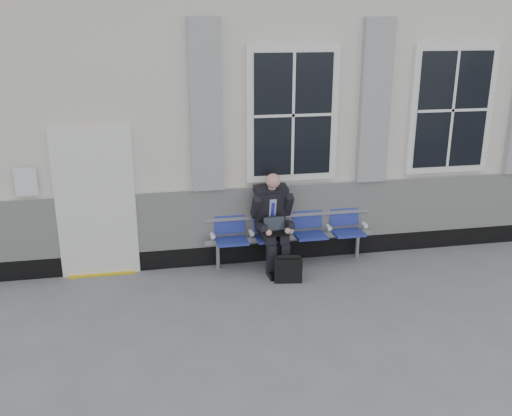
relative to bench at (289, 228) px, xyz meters
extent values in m
plane|color=slate|center=(2.20, -1.32, -0.55)|extent=(70.00, 70.00, 0.00)
cube|color=silver|center=(2.20, 2.18, 1.55)|extent=(14.00, 4.00, 4.20)
cube|color=black|center=(2.20, 0.15, -0.40)|extent=(14.00, 0.10, 0.30)
cube|color=silver|center=(2.20, 0.14, 0.20)|extent=(14.00, 0.08, 0.90)
cube|color=#999C9F|center=(-1.20, 0.12, 1.85)|extent=(0.45, 0.14, 2.40)
cube|color=#999C9F|center=(1.30, 0.12, 1.85)|extent=(0.45, 0.14, 2.40)
cube|color=white|center=(0.05, 0.14, 1.70)|extent=(1.35, 0.10, 1.95)
cube|color=black|center=(0.05, 0.09, 1.70)|extent=(1.15, 0.02, 1.75)
cube|color=white|center=(2.55, 0.14, 1.70)|extent=(1.35, 0.10, 1.95)
cube|color=black|center=(2.55, 0.09, 1.70)|extent=(1.15, 0.02, 1.75)
cube|color=black|center=(-2.80, 0.28, 0.50)|extent=(0.95, 0.30, 2.10)
cube|color=white|center=(-2.80, 0.13, 0.50)|extent=(1.10, 0.10, 2.20)
cube|color=gold|center=(-2.80, 0.16, -0.54)|extent=(0.95, 0.30, 0.02)
cube|color=white|center=(-3.70, 0.13, 0.90)|extent=(0.30, 0.02, 0.40)
cube|color=#9EA0A3|center=(0.00, -0.02, -0.13)|extent=(2.60, 0.07, 0.07)
cube|color=#9EA0A3|center=(0.00, 0.10, 0.18)|extent=(2.60, 0.05, 0.05)
cylinder|color=#9EA0A3|center=(-1.10, -0.02, -0.36)|extent=(0.06, 0.06, 0.39)
cylinder|color=#9EA0A3|center=(1.10, -0.02, -0.36)|extent=(0.06, 0.06, 0.39)
cube|color=navy|center=(-0.90, -0.10, -0.10)|extent=(0.46, 0.42, 0.07)
cube|color=navy|center=(-0.90, 0.11, 0.16)|extent=(0.46, 0.10, 0.40)
cube|color=navy|center=(-0.30, -0.10, -0.10)|extent=(0.46, 0.42, 0.07)
cube|color=navy|center=(-0.30, 0.11, 0.16)|extent=(0.46, 0.10, 0.40)
cube|color=navy|center=(0.30, -0.10, -0.10)|extent=(0.46, 0.42, 0.07)
cube|color=navy|center=(0.30, 0.11, 0.16)|extent=(0.46, 0.10, 0.40)
cube|color=navy|center=(0.90, -0.10, -0.10)|extent=(0.46, 0.42, 0.07)
cube|color=navy|center=(0.90, 0.11, 0.16)|extent=(0.46, 0.10, 0.40)
cylinder|color=white|center=(-1.18, -0.07, 0.00)|extent=(0.07, 0.12, 0.07)
cylinder|color=white|center=(-0.60, -0.07, 0.00)|extent=(0.07, 0.12, 0.07)
cylinder|color=white|center=(0.00, -0.07, 0.00)|extent=(0.07, 0.12, 0.07)
cylinder|color=white|center=(0.60, -0.07, 0.00)|extent=(0.07, 0.12, 0.07)
cylinder|color=white|center=(1.18, -0.07, 0.00)|extent=(0.07, 0.12, 0.07)
cube|color=black|center=(-0.37, -0.50, -0.51)|extent=(0.13, 0.27, 0.09)
cube|color=black|center=(-0.17, -0.48, -0.51)|extent=(0.13, 0.27, 0.09)
cube|color=black|center=(-0.38, -0.44, -0.31)|extent=(0.13, 0.14, 0.47)
cube|color=black|center=(-0.17, -0.42, -0.31)|extent=(0.13, 0.14, 0.47)
cube|color=black|center=(-0.39, -0.21, -0.01)|extent=(0.17, 0.47, 0.14)
cube|color=black|center=(-0.19, -0.20, -0.01)|extent=(0.17, 0.47, 0.14)
cube|color=black|center=(-0.30, 0.00, 0.33)|extent=(0.45, 0.37, 0.64)
cube|color=#ABBFE1|center=(-0.29, -0.12, 0.35)|extent=(0.11, 0.10, 0.36)
cube|color=#2A28BE|center=(-0.29, -0.13, 0.33)|extent=(0.05, 0.08, 0.30)
cube|color=black|center=(-0.30, -0.03, 0.63)|extent=(0.50, 0.27, 0.15)
cylinder|color=tan|center=(-0.30, -0.08, 0.70)|extent=(0.11, 0.11, 0.10)
sphere|color=tan|center=(-0.29, -0.15, 0.80)|extent=(0.21, 0.21, 0.21)
cube|color=black|center=(-0.54, -0.12, 0.41)|extent=(0.12, 0.29, 0.38)
cube|color=black|center=(-0.05, -0.09, 0.41)|extent=(0.12, 0.29, 0.38)
cube|color=black|center=(-0.49, -0.30, 0.16)|extent=(0.11, 0.32, 0.14)
cube|color=black|center=(-0.08, -0.27, 0.16)|extent=(0.11, 0.32, 0.14)
sphere|color=tan|center=(-0.42, -0.44, 0.12)|extent=(0.09, 0.09, 0.09)
sphere|color=tan|center=(-0.13, -0.42, 0.12)|extent=(0.09, 0.09, 0.09)
cube|color=black|center=(-0.28, -0.35, 0.07)|extent=(0.35, 0.25, 0.02)
cube|color=black|center=(-0.29, -0.23, 0.18)|extent=(0.34, 0.11, 0.22)
cube|color=black|center=(-0.29, -0.24, 0.18)|extent=(0.31, 0.09, 0.18)
cube|color=black|center=(-0.18, -0.67, -0.38)|extent=(0.41, 0.23, 0.35)
cylinder|color=black|center=(-0.18, -0.67, -0.18)|extent=(0.32, 0.11, 0.06)
camera|label=1|loc=(-2.05, -7.85, 3.00)|focal=40.00mm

